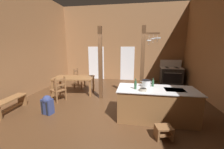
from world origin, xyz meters
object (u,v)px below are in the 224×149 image
object	(u,v)px
dining_table	(74,79)
ladderback_chair_by_post	(59,90)
bottle_tall_on_counter	(153,83)
backpack	(47,104)
bench_along_left_wall	(10,103)
stockpot_on_counter	(146,83)
bottle_short_on_counter	(135,85)
kitchen_island	(156,104)
step_stool	(164,131)
ladderback_chair_near_window	(79,78)
stove_range	(171,76)
mixing_bowl_on_counter	(143,90)

from	to	relation	value
dining_table	ladderback_chair_by_post	distance (m)	0.97
dining_table	bottle_tall_on_counter	bearing A→B (deg)	-25.04
ladderback_chair_by_post	backpack	size ratio (longest dim) A/B	1.59
bench_along_left_wall	stockpot_on_counter	xyz separation A→B (m)	(4.22, 0.46, 0.71)
bottle_short_on_counter	bottle_tall_on_counter	bearing A→B (deg)	34.79
kitchen_island	step_stool	size ratio (longest dim) A/B	5.28
bench_along_left_wall	kitchen_island	bearing A→B (deg)	3.82
dining_table	ladderback_chair_near_window	world-z (taller)	ladderback_chair_near_window
step_stool	ladderback_chair_near_window	size ratio (longest dim) A/B	0.43
ladderback_chair_by_post	bottle_tall_on_counter	bearing A→B (deg)	-9.23
stove_range	ladderback_chair_near_window	bearing A→B (deg)	-164.61
stove_range	stockpot_on_counter	size ratio (longest dim) A/B	4.13
ladderback_chair_near_window	bottle_tall_on_counter	xyz separation A→B (m)	(3.36, -2.45, 0.55)
step_stool	stockpot_on_counter	xyz separation A→B (m)	(-0.34, 1.04, 0.83)
stove_range	step_stool	world-z (taller)	stove_range
ladderback_chair_by_post	stockpot_on_counter	size ratio (longest dim) A/B	2.97
mixing_bowl_on_counter	bottle_short_on_counter	world-z (taller)	bottle_short_on_counter
bottle_short_on_counter	stove_range	bearing A→B (deg)	64.36
ladderback_chair_by_post	stockpot_on_counter	bearing A→B (deg)	-11.26
bench_along_left_wall	bottle_tall_on_counter	bearing A→B (deg)	6.97
mixing_bowl_on_counter	bottle_tall_on_counter	xyz separation A→B (m)	(0.31, 0.48, 0.06)
kitchen_island	bottle_short_on_counter	bearing A→B (deg)	-169.10
kitchen_island	dining_table	world-z (taller)	kitchen_island
ladderback_chair_near_window	backpack	distance (m)	2.92
stove_range	step_stool	bearing A→B (deg)	-105.17
stove_range	backpack	size ratio (longest dim) A/B	2.21
dining_table	backpack	size ratio (longest dim) A/B	3.02
kitchen_island	dining_table	size ratio (longest dim) A/B	1.20
step_stool	stockpot_on_counter	size ratio (longest dim) A/B	1.28
backpack	bottle_short_on_counter	distance (m)	2.75
kitchen_island	bench_along_left_wall	size ratio (longest dim) A/B	1.91
kitchen_island	step_stool	distance (m)	0.93
dining_table	ladderback_chair_near_window	size ratio (longest dim) A/B	1.89
step_stool	ladderback_chair_by_post	size ratio (longest dim) A/B	0.43
step_stool	bottle_tall_on_counter	xyz separation A→B (m)	(-0.14, 1.12, 0.82)
ladderback_chair_by_post	bottle_short_on_counter	world-z (taller)	bottle_short_on_counter
dining_table	bottle_short_on_counter	world-z (taller)	bottle_short_on_counter
ladderback_chair_near_window	bench_along_left_wall	bearing A→B (deg)	-109.49
ladderback_chair_by_post	bottle_tall_on_counter	size ratio (longest dim) A/B	3.90
step_stool	ladderback_chair_near_window	bearing A→B (deg)	134.49
dining_table	ladderback_chair_near_window	bearing A→B (deg)	101.67
ladderback_chair_by_post	stockpot_on_counter	world-z (taller)	stockpot_on_counter
step_stool	bottle_tall_on_counter	world-z (taller)	bottle_tall_on_counter
kitchen_island	bottle_tall_on_counter	size ratio (longest dim) A/B	8.89
dining_table	backpack	distance (m)	1.97
ladderback_chair_by_post	mixing_bowl_on_counter	bearing A→B (deg)	-18.65
kitchen_island	stove_range	bearing A→B (deg)	70.90
ladderback_chair_near_window	bottle_short_on_counter	xyz separation A→B (m)	(2.85, -2.80, 0.57)
stove_range	bottle_short_on_counter	distance (m)	4.61
ladderback_chair_by_post	bottle_short_on_counter	bearing A→B (deg)	-17.51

